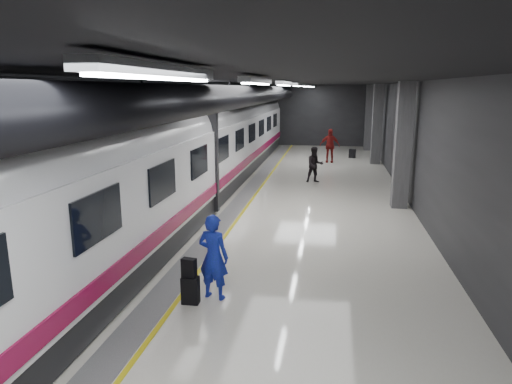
{
  "coord_description": "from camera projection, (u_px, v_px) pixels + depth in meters",
  "views": [
    {
      "loc": [
        2.05,
        -14.84,
        4.26
      ],
      "look_at": [
        -0.15,
        -1.61,
        1.2
      ],
      "focal_mm": 32.0,
      "sensor_mm": 36.0,
      "label": 1
    }
  ],
  "objects": [
    {
      "name": "ground",
      "position": [
        268.0,
        216.0,
        15.54
      ],
      "size": [
        40.0,
        40.0,
        0.0
      ],
      "primitive_type": "plane",
      "color": "silver",
      "rests_on": "ground"
    },
    {
      "name": "suitcase_main",
      "position": [
        190.0,
        290.0,
        9.18
      ],
      "size": [
        0.35,
        0.22,
        0.56
      ],
      "primitive_type": "cube",
      "rotation": [
        0.0,
        0.0,
        0.01
      ],
      "color": "black",
      "rests_on": "ground"
    },
    {
      "name": "train",
      "position": [
        175.0,
        154.0,
        15.6
      ],
      "size": [
        3.05,
        38.0,
        4.05
      ],
      "color": "black",
      "rests_on": "ground"
    },
    {
      "name": "traveler_far_a",
      "position": [
        315.0,
        165.0,
        20.92
      ],
      "size": [
        0.95,
        0.83,
        1.64
      ],
      "primitive_type": "imported",
      "rotation": [
        0.0,
        0.0,
        0.3
      ],
      "color": "black",
      "rests_on": "ground"
    },
    {
      "name": "traveler_main",
      "position": [
        213.0,
        257.0,
        9.3
      ],
      "size": [
        0.73,
        0.56,
        1.8
      ],
      "primitive_type": "imported",
      "rotation": [
        0.0,
        0.0,
        2.92
      ],
      "color": "#1C1FD2",
      "rests_on": "ground"
    },
    {
      "name": "platform_hall",
      "position": [
        264.0,
        110.0,
        15.72
      ],
      "size": [
        10.02,
        40.02,
        4.51
      ],
      "color": "black",
      "rests_on": "ground"
    },
    {
      "name": "suitcase_far",
      "position": [
        352.0,
        154.0,
        28.45
      ],
      "size": [
        0.44,
        0.37,
        0.55
      ],
      "primitive_type": "cube",
      "rotation": [
        0.0,
        0.0,
        -0.4
      ],
      "color": "black",
      "rests_on": "ground"
    },
    {
      "name": "shoulder_bag",
      "position": [
        189.0,
        268.0,
        9.1
      ],
      "size": [
        0.31,
        0.21,
        0.38
      ],
      "primitive_type": "cube",
      "rotation": [
        0.0,
        0.0,
        -0.2
      ],
      "color": "black",
      "rests_on": "suitcase_main"
    },
    {
      "name": "traveler_far_b",
      "position": [
        330.0,
        146.0,
        26.63
      ],
      "size": [
        1.17,
        0.52,
        1.96
      ],
      "primitive_type": "imported",
      "rotation": [
        0.0,
        0.0,
        -0.04
      ],
      "color": "maroon",
      "rests_on": "ground"
    }
  ]
}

